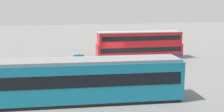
{
  "coord_description": "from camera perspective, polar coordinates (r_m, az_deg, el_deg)",
  "views": [
    {
      "loc": [
        10.56,
        32.03,
        6.99
      ],
      "look_at": [
        1.97,
        4.27,
        1.74
      ],
      "focal_mm": 43.07,
      "sensor_mm": 36.0,
      "label": 1
    }
  ],
  "objects": [
    {
      "name": "info_sign",
      "position": [
        27.2,
        -7.03,
        -1.09
      ],
      "size": [
        1.08,
        0.16,
        2.44
      ],
      "color": "slate",
      "rests_on": "ground"
    },
    {
      "name": "double_decker_bus",
      "position": [
        37.14,
        5.83,
        2.37
      ],
      "size": [
        12.02,
        3.74,
        3.79
      ],
      "color": "red",
      "rests_on": "ground"
    },
    {
      "name": "ground_plane",
      "position": [
        34.44,
        1.03,
        -1.48
      ],
      "size": [
        160.0,
        160.0,
        0.0
      ],
      "primitive_type": "plane",
      "color": "gray"
    },
    {
      "name": "pedestrian_near_railing",
      "position": [
        27.42,
        -6.98,
        -2.47
      ],
      "size": [
        0.36,
        0.35,
        1.72
      ],
      "color": "black",
      "rests_on": "ground"
    },
    {
      "name": "tram_yellow",
      "position": [
        20.14,
        -7.3,
        -5.08
      ],
      "size": [
        15.78,
        5.06,
        3.27
      ],
      "color": "teal",
      "rests_on": "ground"
    },
    {
      "name": "pedestrian_railing",
      "position": [
        27.86,
        3.44,
        -2.76
      ],
      "size": [
        6.87,
        0.76,
        1.08
      ],
      "color": "gray",
      "rests_on": "ground"
    }
  ]
}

